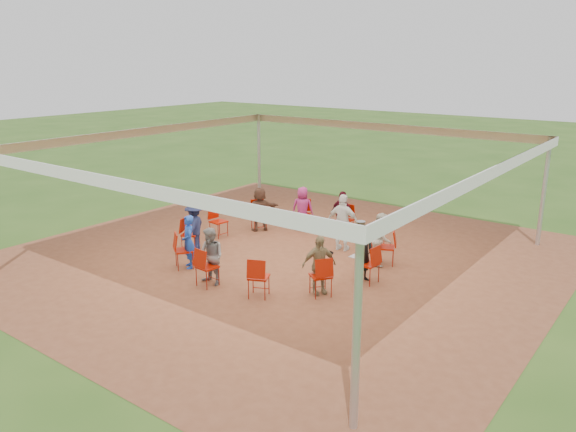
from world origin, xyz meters
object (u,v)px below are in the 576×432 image
Objects in this scene: laptop at (358,254)px; person_seated_2 at (342,214)px; chair_7 at (190,234)px; chair_8 at (184,251)px; chair_1 at (386,247)px; person_seated_4 at (260,209)px; person_seated_6 at (188,242)px; cable_coil at (328,253)px; chair_0 at (368,264)px; chair_11 at (321,276)px; chair_10 at (259,277)px; chair_6 at (219,222)px; person_seated_3 at (303,209)px; person_seated_8 at (319,265)px; chair_4 at (303,214)px; person_seated_0 at (364,254)px; chair_5 at (259,215)px; person_seated_7 at (211,257)px; chair_2 at (375,232)px; chair_3 at (345,220)px; person_seated_1 at (382,239)px; chair_9 at (207,267)px; person_seated_5 at (194,227)px; standing_person at (343,223)px.

person_seated_2 is at bearing 43.06° from laptop.
chair_8 is (0.85, -1.03, 0.00)m from chair_7.
person_seated_4 reaches higher than chair_1.
cable_coil is (2.18, 2.90, -0.65)m from person_seated_6.
chair_0 is at bearing 60.00° from chair_8.
chair_7 is at bearing 120.00° from chair_11.
chair_1 is 1.00× the size of chair_8.
chair_10 is 1.00× the size of chair_11.
laptop is at bearing 90.00° from chair_6.
person_seated_3 is 1.00× the size of person_seated_8.
chair_4 is (-3.65, 2.58, 0.00)m from chair_0.
chair_10 is (3.43, -1.27, 0.00)m from chair_7.
cable_coil is 1.98m from laptop.
person_seated_2 is at bearing 45.00° from person_seated_0.
chair_5 is 0.68× the size of person_seated_2.
chair_10 is 0.68× the size of person_seated_7.
chair_1 is 1.34m from chair_2.
person_seated_3 is (1.54, 2.00, 0.22)m from chair_6.
chair_3 is at bearing 15.00° from chair_2.
chair_11 is 2.61× the size of laptop.
chair_5 is 4.38m from person_seated_1.
chair_8 is at bearing 150.00° from chair_10.
chair_3 is at bearing 150.00° from chair_5.
chair_0 is 1.00× the size of chair_6.
chair_1 is 1.00× the size of chair_6.
chair_8 is (-0.41, -4.46, 0.00)m from chair_4.
chair_3 is at bearing 105.37° from person_seated_6.
chair_4 and chair_11 have the same top height.
chair_6 and chair_9 have the same top height.
person_seated_5 is (-3.32, 1.32, 0.22)m from chair_10.
person_seated_4 is 0.86× the size of standing_person.
person_seated_8 is at bearing 165.00° from person_seated_0.
chair_10 is at bearing 27.64° from person_seated_6.
chair_2 is at bearing 152.36° from person_seated_3.
chair_3 is at bearing 120.79° from person_seated_5.
chair_0 is 0.68× the size of person_seated_4.
person_seated_4 is at bearing 135.00° from person_seated_6.
laptop is (4.40, -1.70, 0.18)m from chair_5.
chair_5 is 0.68× the size of person_seated_3.
chair_5 is at bearing 135.00° from chair_8.
person_seated_7 is at bearing 136.94° from laptop.
chair_1 is at bearing 15.00° from chair_0.
chair_2 is 0.68× the size of person_seated_7.
chair_4 is at bearing 105.37° from person_seated_7.
chair_0 is at bearing -31.95° from cable_coil.
person_seated_7 is 2.46m from person_seated_8.
person_seated_2 and person_seated_7 have the same top height.
person_seated_4 is at bearing 75.37° from chair_0.
person_seated_2 and person_seated_4 have the same top height.
person_seated_6 is at bearing 75.00° from person_seated_2.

